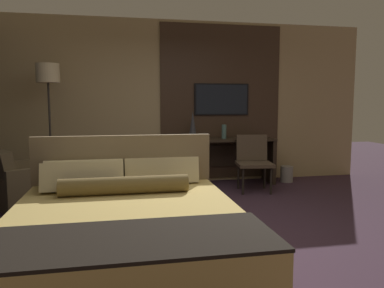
# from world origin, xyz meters

# --- Properties ---
(ground_plane) EXTENTS (16.00, 16.00, 0.00)m
(ground_plane) POSITION_xyz_m (0.00, 0.00, 0.00)
(ground_plane) COLOR #3D2838
(wall_back_tv_panel) EXTENTS (7.20, 0.09, 2.80)m
(wall_back_tv_panel) POSITION_xyz_m (0.12, 2.59, 1.40)
(wall_back_tv_panel) COLOR tan
(wall_back_tv_panel) RESTS_ON ground_plane
(bed) EXTENTS (1.93, 2.24, 1.04)m
(bed) POSITION_xyz_m (-0.79, -0.73, 0.31)
(bed) COLOR #33281E
(bed) RESTS_ON ground_plane
(desk) EXTENTS (1.65, 0.56, 0.79)m
(desk) POSITION_xyz_m (0.97, 2.29, 0.53)
(desk) COLOR #2D2319
(desk) RESTS_ON ground_plane
(tv) EXTENTS (0.98, 0.04, 0.55)m
(tv) POSITION_xyz_m (0.97, 2.52, 1.46)
(tv) COLOR black
(desk_chair) EXTENTS (0.61, 0.60, 0.88)m
(desk_chair) POSITION_xyz_m (1.27, 1.71, 0.52)
(desk_chair) COLOR #4C3D2D
(desk_chair) RESTS_ON ground_plane
(armchair_by_window) EXTENTS (1.16, 1.17, 0.79)m
(armchair_by_window) POSITION_xyz_m (-2.08, 1.48, 0.27)
(armchair_by_window) COLOR brown
(armchair_by_window) RESTS_ON ground_plane
(floor_lamp) EXTENTS (0.34, 0.34, 1.97)m
(floor_lamp) POSITION_xyz_m (-1.84, 2.04, 1.67)
(floor_lamp) COLOR #282623
(floor_lamp) RESTS_ON ground_plane
(vase_tall) EXTENTS (0.15, 0.15, 0.47)m
(vase_tall) POSITION_xyz_m (0.40, 2.28, 1.02)
(vase_tall) COLOR #333338
(vase_tall) RESTS_ON desk
(vase_short) EXTENTS (0.08, 0.08, 0.24)m
(vase_short) POSITION_xyz_m (0.94, 2.24, 0.91)
(vase_short) COLOR #4C706B
(vase_short) RESTS_ON desk
(book) EXTENTS (0.24, 0.18, 0.03)m
(book) POSITION_xyz_m (1.48, 2.32, 0.80)
(book) COLOR navy
(book) RESTS_ON desk
(waste_bin) EXTENTS (0.22, 0.22, 0.28)m
(waste_bin) POSITION_xyz_m (2.09, 2.19, 0.14)
(waste_bin) COLOR gray
(waste_bin) RESTS_ON ground_plane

